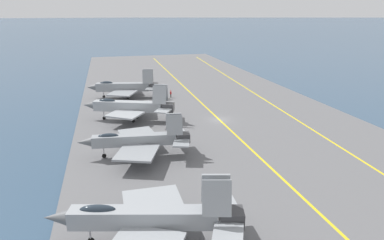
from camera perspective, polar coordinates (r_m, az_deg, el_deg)
name	(u,v)px	position (r m, az deg, el deg)	size (l,w,h in m)	color
ground_plane	(219,122)	(65.06, 4.60, -0.32)	(2000.00, 2000.00, 0.00)	#334C66
carrier_deck	(219,121)	(65.00, 4.61, -0.15)	(200.04, 52.37, 0.40)	slate
deck_stripe_foul_line	(288,115)	(70.72, 15.75, 0.88)	(180.03, 0.36, 0.01)	yellow
deck_stripe_centerline	(220,120)	(64.94, 4.61, 0.02)	(180.03, 0.36, 0.01)	yellow
parked_jet_nearest	(149,217)	(30.99, -7.21, -15.82)	(12.80, 17.34, 6.59)	#93999E
parked_jet_second	(138,140)	(48.65, -9.05, -3.29)	(13.54, 15.71, 6.02)	gray
parked_jet_third	(130,106)	(64.71, -10.33, 2.28)	(12.28, 17.32, 6.96)	#9EA3A8
parked_jet_fourth	(124,87)	(82.62, -11.24, 5.43)	(14.25, 16.74, 6.64)	gray
crew_red_vest	(171,94)	(81.50, -3.56, 4.42)	(0.46, 0.43, 1.74)	#383328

